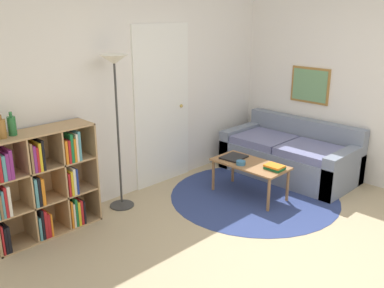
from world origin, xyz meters
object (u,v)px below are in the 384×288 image
object	(u,v)px
bookshelf	(39,184)
bottle_middle	(1,129)
coffee_table	(250,167)
bottle_right	(12,126)
laptop	(234,157)
bowl	(241,163)
couch	(291,156)
floor_lamp	(115,83)

from	to	relation	value
bookshelf	bottle_middle	world-z (taller)	bottle_middle
coffee_table	bottle_right	world-z (taller)	bottle_right
laptop	bookshelf	bearing A→B (deg)	163.39
bookshelf	bowl	bearing A→B (deg)	-22.66
couch	bowl	size ratio (longest dim) A/B	15.62
bottle_right	bottle_middle	bearing A→B (deg)	-165.99
laptop	bottle_right	xyz separation A→B (m)	(-2.42, 0.68, 0.75)
bookshelf	floor_lamp	size ratio (longest dim) A/B	0.63
bottle_right	bookshelf	bearing A→B (deg)	-3.64
couch	bottle_right	xyz separation A→B (m)	(-3.41, 0.90, 0.92)
floor_lamp	bowl	world-z (taller)	floor_lamp
floor_lamp	couch	world-z (taller)	floor_lamp
laptop	couch	bearing A→B (deg)	-12.69
bowl	bottle_right	xyz separation A→B (m)	(-2.29, 0.89, 0.74)
coffee_table	bowl	world-z (taller)	bowl
floor_lamp	bottle_right	size ratio (longest dim) A/B	7.89
coffee_table	bottle_right	xyz separation A→B (m)	(-2.42, 0.94, 0.81)
coffee_table	bowl	size ratio (longest dim) A/B	8.18
couch	bowl	bearing A→B (deg)	179.56
bookshelf	bottle_middle	bearing A→B (deg)	-177.00
bookshelf	coffee_table	xyz separation A→B (m)	(2.23, -0.92, -0.17)
coffee_table	bookshelf	bearing A→B (deg)	157.53
couch	bottle_right	size ratio (longest dim) A/B	7.95
bookshelf	bowl	distance (m)	2.29
coffee_table	laptop	xyz separation A→B (m)	(0.00, 0.26, 0.06)
couch	bowl	world-z (taller)	couch
couch	floor_lamp	bearing A→B (deg)	159.79
bowl	bottle_middle	world-z (taller)	bottle_middle
couch	coffee_table	bearing A→B (deg)	-177.93
bookshelf	floor_lamp	xyz separation A→B (m)	(0.94, -0.05, 0.90)
laptop	bottle_middle	world-z (taller)	bottle_middle
floor_lamp	bowl	xyz separation A→B (m)	(1.16, -0.83, -1.00)
bottle_middle	bottle_right	distance (m)	0.11
laptop	bottle_middle	size ratio (longest dim) A/B	1.45
laptop	bottle_middle	xyz separation A→B (m)	(-2.53, 0.65, 0.75)
couch	bowl	xyz separation A→B (m)	(-1.11, 0.01, 0.18)
floor_lamp	bottle_middle	size ratio (longest dim) A/B	7.99
couch	bottle_middle	world-z (taller)	bottle_middle
bowl	laptop	bearing A→B (deg)	59.07
coffee_table	floor_lamp	bearing A→B (deg)	145.90
bookshelf	coffee_table	world-z (taller)	bookshelf
floor_lamp	bottle_middle	world-z (taller)	floor_lamp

